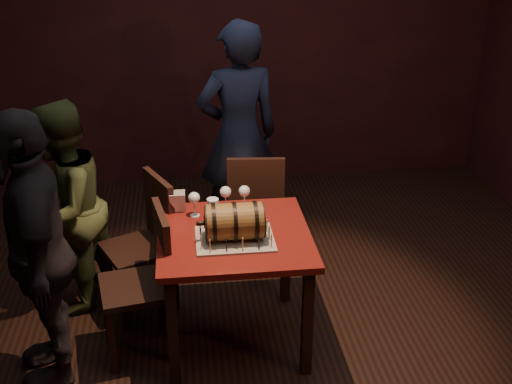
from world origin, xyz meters
TOP-DOWN VIEW (x-y plane):
  - room_shell at (0.00, 0.00)m, footprint 5.04×5.04m
  - pub_table at (-0.16, -0.08)m, footprint 0.90×0.90m
  - cake_board at (-0.16, -0.16)m, footprint 0.45×0.35m
  - barrel_cake at (-0.16, -0.16)m, footprint 0.39×0.23m
  - birthday_candles at (-0.16, -0.16)m, footprint 0.40×0.30m
  - wine_glass_left at (-0.38, 0.17)m, footprint 0.07×0.07m
  - wine_glass_mid at (-0.18, 0.24)m, footprint 0.07×0.07m
  - wine_glass_right at (-0.06, 0.23)m, footprint 0.07×0.07m
  - pint_of_ale at (-0.27, 0.09)m, footprint 0.07×0.07m
  - menu_card at (-0.48, 0.25)m, footprint 0.10×0.05m
  - chair_back at (0.07, 0.74)m, footprint 0.44×0.44m
  - chair_left_rear at (-0.69, 0.36)m, footprint 0.53×0.53m
  - chair_left_front at (-0.68, -0.12)m, footprint 0.47×0.47m
  - person_back at (-0.00, 1.24)m, footprint 0.71×0.53m
  - person_left_rear at (-1.21, 0.43)m, footprint 0.77×0.85m
  - person_left_front at (-1.24, -0.26)m, footprint 0.57×1.01m

SIDE VIEW (x-z plane):
  - chair_back at x=0.07m, z-range 0.06..0.99m
  - chair_left_rear at x=-0.69m, z-range 0.06..0.99m
  - chair_left_front at x=-0.68m, z-range 0.06..0.99m
  - pub_table at x=-0.16m, z-range 0.27..1.02m
  - person_left_rear at x=-1.21m, z-range 0.00..1.43m
  - cake_board at x=-0.16m, z-range 0.75..0.76m
  - birthday_candles at x=-0.16m, z-range 0.76..0.85m
  - person_left_front at x=-1.24m, z-range 0.00..1.62m
  - menu_card at x=-0.48m, z-range 0.75..0.88m
  - pint_of_ale at x=-0.27m, z-range 0.75..0.90m
  - wine_glass_mid at x=-0.18m, z-range 0.79..0.95m
  - wine_glass_left at x=-0.38m, z-range 0.79..0.95m
  - wine_glass_right at x=-0.06m, z-range 0.79..0.95m
  - barrel_cake at x=-0.16m, z-range 0.75..0.98m
  - person_back at x=0.00m, z-range 0.00..1.77m
  - room_shell at x=0.00m, z-range 0.00..2.80m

